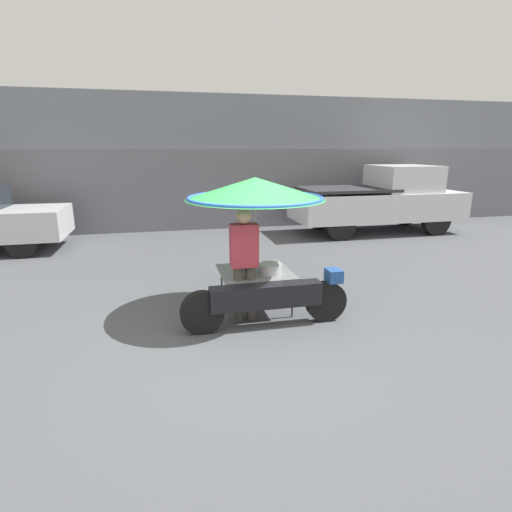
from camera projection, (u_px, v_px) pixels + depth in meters
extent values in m
plane|color=#4C4F54|center=(253.00, 338.00, 5.22)|extent=(36.00, 36.00, 0.00)
cube|color=gray|center=(194.00, 163.00, 12.73)|extent=(28.00, 2.00, 3.95)
cube|color=slate|center=(198.00, 190.00, 11.96)|extent=(23.80, 0.06, 2.40)
cylinder|color=black|center=(326.00, 301.00, 5.70)|extent=(0.59, 0.14, 0.59)
cylinder|color=black|center=(202.00, 312.00, 5.31)|extent=(0.59, 0.14, 0.59)
cube|color=black|center=(266.00, 296.00, 5.46)|extent=(1.55, 0.24, 0.32)
cube|color=#234C93|center=(334.00, 276.00, 5.62)|extent=(0.20, 0.24, 0.18)
cylinder|color=black|center=(251.00, 286.00, 6.42)|extent=(0.53, 0.14, 0.53)
cylinder|color=#515156|center=(292.00, 298.00, 5.82)|extent=(0.03, 0.03, 0.59)
cylinder|color=#515156|center=(276.00, 280.00, 6.64)|extent=(0.03, 0.03, 0.59)
cylinder|color=#515156|center=(231.00, 303.00, 5.62)|extent=(0.03, 0.03, 0.59)
cylinder|color=#515156|center=(222.00, 284.00, 6.44)|extent=(0.03, 0.03, 0.59)
cube|color=gray|center=(255.00, 272.00, 6.05)|extent=(1.08, 1.03, 0.02)
cylinder|color=#B2B2B7|center=(255.00, 236.00, 5.90)|extent=(0.03, 0.03, 1.09)
cone|color=green|center=(255.00, 188.00, 5.72)|extent=(2.02, 2.02, 0.31)
torus|color=blue|center=(255.00, 198.00, 5.76)|extent=(1.97, 1.97, 0.05)
cylinder|color=silver|center=(242.00, 269.00, 5.80)|extent=(0.26, 0.26, 0.21)
cylinder|color=#B7B7BC|center=(270.00, 269.00, 5.92)|extent=(0.35, 0.35, 0.14)
cylinder|color=silver|center=(249.00, 266.00, 6.22)|extent=(0.20, 0.20, 0.06)
cylinder|color=#4C473D|center=(238.00, 293.00, 5.70)|extent=(0.14, 0.14, 0.80)
cylinder|color=#4C473D|center=(251.00, 292.00, 5.74)|extent=(0.14, 0.14, 0.80)
cube|color=#C13847|center=(244.00, 245.00, 5.53)|extent=(0.38, 0.22, 0.60)
sphere|color=tan|center=(244.00, 216.00, 5.43)|extent=(0.22, 0.22, 0.22)
cylinder|color=black|center=(21.00, 243.00, 9.02)|extent=(0.67, 0.20, 0.67)
cylinder|color=black|center=(40.00, 231.00, 10.37)|extent=(0.67, 0.20, 0.67)
cylinder|color=black|center=(436.00, 221.00, 11.38)|extent=(0.82, 0.24, 0.82)
cylinder|color=black|center=(405.00, 213.00, 12.85)|extent=(0.82, 0.24, 0.82)
cylinder|color=black|center=(340.00, 225.00, 10.73)|extent=(0.82, 0.24, 0.82)
cylinder|color=black|center=(319.00, 216.00, 12.20)|extent=(0.82, 0.24, 0.82)
cube|color=silver|center=(376.00, 205.00, 11.69)|extent=(4.91, 1.84, 0.78)
cube|color=silver|center=(403.00, 178.00, 11.66)|extent=(1.67, 1.69, 0.74)
cube|color=#2D2D33|center=(346.00, 189.00, 11.35)|extent=(2.55, 1.77, 0.08)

